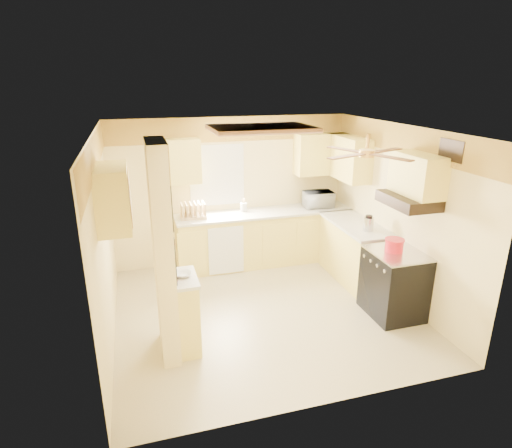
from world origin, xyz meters
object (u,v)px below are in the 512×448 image
object	(u,v)px
stove	(394,283)
microwave	(318,199)
bowl	(184,274)
dutch_oven	(394,245)
kettle	(368,224)

from	to	relation	value
stove	microwave	bearing A→B (deg)	95.00
bowl	dutch_oven	bearing A→B (deg)	0.81
bowl	stove	bearing A→B (deg)	-0.28
stove	dutch_oven	size ratio (longest dim) A/B	3.58
microwave	dutch_oven	xyz separation A→B (m)	(0.16, -2.09, -0.08)
stove	kettle	bearing A→B (deg)	88.40
bowl	kettle	bearing A→B (deg)	15.56
dutch_oven	kettle	world-z (taller)	kettle
stove	bowl	distance (m)	2.85
bowl	kettle	xyz separation A→B (m)	(2.83, 0.79, 0.09)
bowl	dutch_oven	xyz separation A→B (m)	(2.78, 0.04, 0.04)
microwave	kettle	size ratio (longest dim) A/B	2.12
stove	microwave	distance (m)	2.24
microwave	dutch_oven	world-z (taller)	microwave
microwave	kettle	bearing A→B (deg)	102.56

